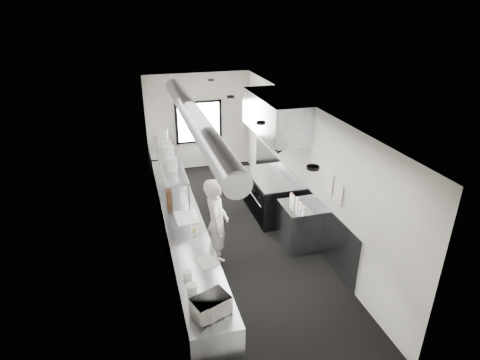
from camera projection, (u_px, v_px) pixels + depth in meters
floor at (235, 235)px, 8.56m from camera, size 3.00×8.00×0.01m
ceiling at (234, 107)px, 7.39m from camera, size 3.00×8.00×0.01m
wall_back at (199, 122)px, 11.47m from camera, size 3.00×0.02×2.80m
wall_front at (326, 314)px, 4.48m from camera, size 3.00×0.02×2.80m
wall_left at (159, 184)px, 7.61m from camera, size 0.02×8.00×2.80m
wall_right at (303, 168)px, 8.35m from camera, size 0.02×8.00×2.80m
wall_cladding at (294, 197)px, 8.96m from camera, size 0.03×5.50×1.10m
hvac_duct at (194, 118)px, 7.67m from camera, size 0.40×6.40×0.40m
service_window at (199, 122)px, 11.44m from camera, size 1.36×0.05×1.25m
exhaust_hood at (275, 115)px, 8.45m from camera, size 0.81×2.20×0.88m
prep_counter at (184, 237)px, 7.65m from camera, size 0.70×6.00×0.90m
pass_shelf at (169, 158)px, 8.50m from camera, size 0.45×3.00×0.68m
range at (270, 195)px, 9.23m from camera, size 0.88×1.60×0.94m
bottle_station at (298, 225)px, 8.05m from camera, size 0.65×0.80×0.90m
far_work_table at (164, 166)px, 10.89m from camera, size 0.70×1.20×0.90m
notice_sheet_a at (329, 182)px, 7.21m from camera, size 0.02×0.28×0.38m
notice_sheet_b at (338, 193)px, 6.92m from camera, size 0.02×0.28×0.38m
line_cook at (217, 225)px, 7.18m from camera, size 0.58×0.75×1.82m
microwave at (211, 306)px, 5.11m from camera, size 0.53×0.47×0.27m
deli_tub_a at (192, 288)px, 5.55m from camera, size 0.16×0.16×0.11m
deli_tub_b at (187, 274)px, 5.83m from camera, size 0.14×0.14×0.10m
newspaper at (207, 261)px, 6.19m from camera, size 0.40×0.44×0.01m
small_plate at (194, 232)px, 6.96m from camera, size 0.19×0.19×0.01m
pastry at (194, 230)px, 6.94m from camera, size 0.09×0.09×0.09m
cutting_board at (187, 217)px, 7.43m from camera, size 0.43×0.56×0.02m
knife_block at (169, 196)px, 7.99m from camera, size 0.11×0.23×0.25m
plate_stack_a at (172, 164)px, 7.76m from camera, size 0.25×0.25×0.26m
plate_stack_b at (168, 155)px, 8.10m from camera, size 0.35×0.35×0.35m
plate_stack_c at (167, 148)px, 8.51m from camera, size 0.22×0.22×0.31m
plate_stack_d at (163, 137)px, 9.09m from camera, size 0.26×0.26×0.37m
squeeze_bottle_a at (304, 210)px, 7.54m from camera, size 0.06×0.06×0.17m
squeeze_bottle_b at (301, 206)px, 7.69m from camera, size 0.06×0.06×0.16m
squeeze_bottle_c at (297, 202)px, 7.81m from camera, size 0.07×0.07×0.19m
squeeze_bottle_d at (293, 199)px, 7.94m from camera, size 0.07×0.07×0.17m
squeeze_bottle_e at (291, 197)px, 8.03m from camera, size 0.07×0.07×0.17m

